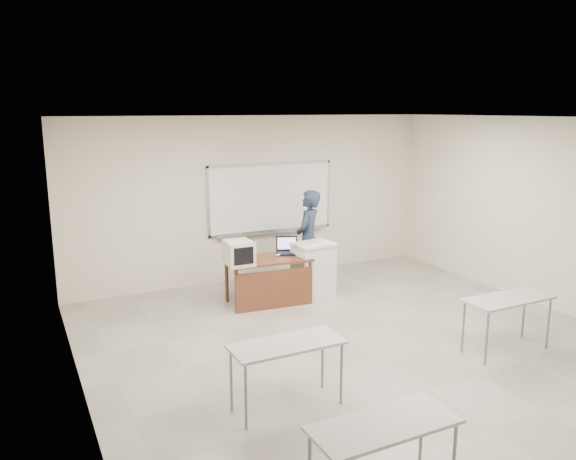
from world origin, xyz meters
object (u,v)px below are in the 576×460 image
mouse (278,255)px  presenter (308,239)px  crt_monitor (239,253)px  instructor_desk (271,273)px  podium (313,270)px  whiteboard (271,199)px  laptop (286,250)px  keyboard (306,244)px

mouse → presenter: bearing=42.7°
crt_monitor → presenter: presenter is taller
instructor_desk → podium: size_ratio=1.44×
whiteboard → presenter: bearing=-71.6°
laptop → keyboard: size_ratio=0.83×
mouse → podium: bearing=0.8°
podium → crt_monitor: (-1.34, -0.02, 0.46)m
whiteboard → keyboard: whiteboard is taller
whiteboard → laptop: bearing=-103.9°
instructor_desk → mouse: 0.35m
mouse → keyboard: bearing=-6.1°
podium → presenter: presenter is taller
whiteboard → laptop: whiteboard is taller
podium → mouse: size_ratio=9.32×
crt_monitor → laptop: crt_monitor is taller
mouse → crt_monitor: bearing=-151.8°
whiteboard → keyboard: bearing=-92.3°
instructor_desk → keyboard: size_ratio=3.13×
laptop → presenter: presenter is taller
whiteboard → presenter: (0.30, -0.90, -0.61)m
instructor_desk → mouse: mouse is taller
keyboard → crt_monitor: bearing=174.3°
whiteboard → crt_monitor: bearing=-129.9°
podium → whiteboard: bearing=88.2°
podium → keyboard: (-0.15, -0.02, 0.48)m
whiteboard → instructor_desk: bearing=-115.3°
crt_monitor → keyboard: 1.19m
mouse → instructor_desk: bearing=-126.2°
instructor_desk → podium: (0.79, 0.01, -0.06)m
whiteboard → keyboard: size_ratio=5.72×
whiteboard → podium: size_ratio=2.64×
crt_monitor → laptop: size_ratio=1.27×
keyboard → presenter: presenter is taller
keyboard → podium: bearing=1.7°
keyboard → presenter: 0.69m
presenter → whiteboard: bearing=-112.9°
podium → keyboard: bearing=-177.7°
instructor_desk → laptop: laptop is taller
whiteboard → instructor_desk: 1.89m
podium → mouse: bearing=160.4°
instructor_desk → crt_monitor: size_ratio=2.95×
laptop → mouse: bearing=-128.3°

